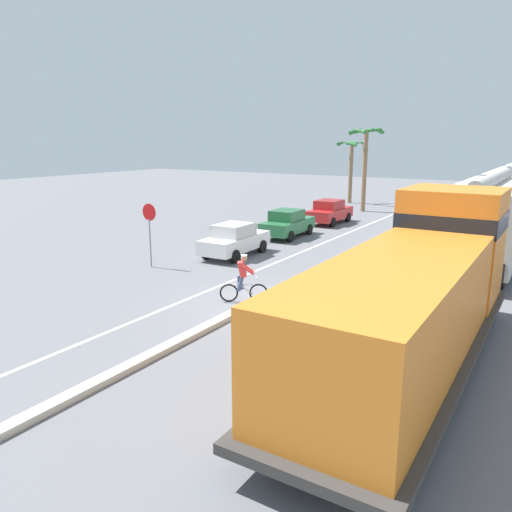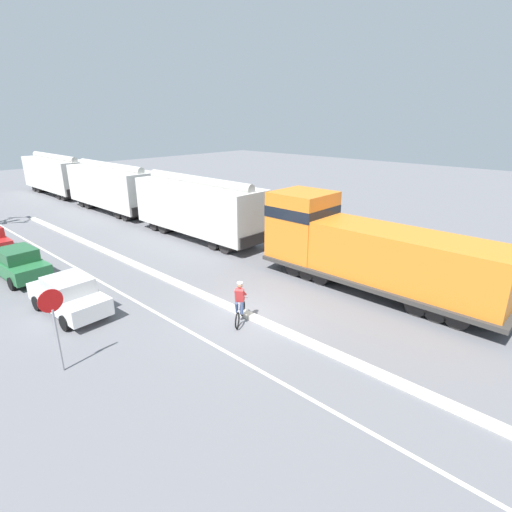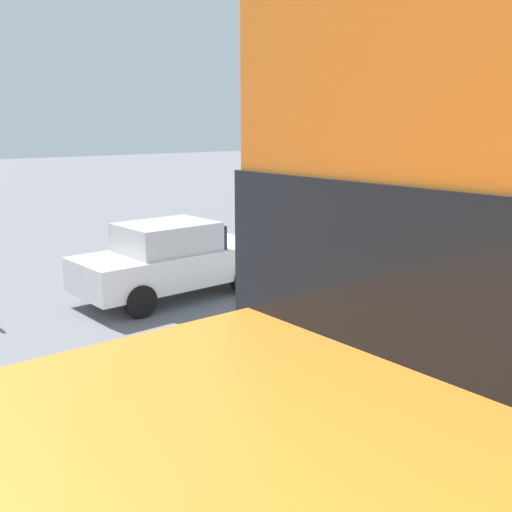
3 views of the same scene
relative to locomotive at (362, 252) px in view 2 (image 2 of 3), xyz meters
name	(u,v)px [view 2 (image 2 of 3)]	position (x,y,z in m)	size (l,w,h in m)	color
ground_plane	(246,316)	(-5.94, 1.87, -1.80)	(120.00, 120.00, 0.00)	slate
median_curb	(163,277)	(-5.94, 7.87, -1.72)	(0.36, 36.00, 0.16)	beige
lane_stripe	(120,292)	(-8.34, 7.87, -1.79)	(0.14, 36.00, 0.01)	silver
locomotive	(362,252)	(0.00, 0.00, 0.00)	(3.10, 11.61, 4.20)	orange
hopper_car_lead	(198,208)	(0.00, 12.16, 0.28)	(2.90, 10.60, 4.18)	silver
hopper_car_middle	(112,188)	(0.00, 23.76, 0.28)	(2.90, 10.60, 4.18)	silver
hopper_car_trailing	(57,175)	(0.00, 35.36, 0.28)	(2.90, 10.60, 4.18)	beige
parked_car_white	(69,295)	(-10.78, 7.50, -0.98)	(1.95, 4.26, 1.62)	silver
parked_car_green	(18,263)	(-10.91, 13.20, -0.98)	(1.95, 4.26, 1.62)	#286B3D
cyclist	(240,304)	(-6.47, 1.71, -0.98)	(1.47, 0.98, 1.71)	black
stop_sign	(53,315)	(-12.71, 3.65, 0.23)	(0.76, 0.08, 2.88)	gray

